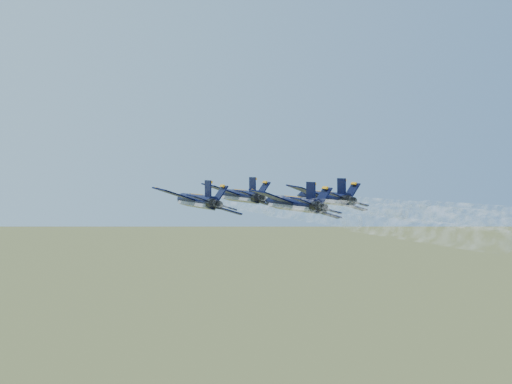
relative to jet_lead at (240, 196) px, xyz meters
name	(u,v)px	position (x,y,z in m)	size (l,w,h in m)	color
jet_lead	(240,196)	(0.00, 0.00, 0.00)	(14.07, 18.79, 5.54)	black
jet_left	(196,201)	(-11.28, -8.45, 0.00)	(14.07, 18.79, 5.54)	black
jet_right	(323,197)	(10.13, -10.40, 0.00)	(14.07, 18.79, 5.54)	black
jet_slot	(292,203)	(-1.03, -19.80, 0.00)	(14.07, 18.79, 5.54)	black
smoke_trail_lead	(382,217)	(-2.93, -43.56, 0.04)	(5.65, 57.75, 2.28)	white
smoke_trail_left	(339,230)	(-14.21, -52.01, 0.04)	(5.65, 57.75, 2.28)	white
smoke_trail_slot	(510,236)	(-3.96, -63.36, 0.04)	(5.65, 57.75, 2.28)	white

